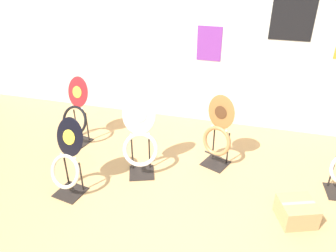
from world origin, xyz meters
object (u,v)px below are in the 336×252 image
(toilet_seat_display_crimson_swirl, at_px, (76,113))
(storage_box, at_px, (296,211))
(toilet_seat_display_white_plain, at_px, (140,140))
(toilet_seat_display_jazz_black, at_px, (67,163))
(toilet_seat_display_woodgrain, at_px, (218,135))

(toilet_seat_display_crimson_swirl, bearing_deg, storage_box, -15.48)
(toilet_seat_display_white_plain, distance_m, toilet_seat_display_crimson_swirl, 1.10)
(toilet_seat_display_jazz_black, relative_size, toilet_seat_display_woodgrain, 0.93)
(toilet_seat_display_white_plain, xyz_separation_m, toilet_seat_display_woodgrain, (0.80, 0.39, -0.03))
(toilet_seat_display_woodgrain, relative_size, storage_box, 2.17)
(toilet_seat_display_crimson_swirl, height_order, toilet_seat_display_woodgrain, toilet_seat_display_woodgrain)
(toilet_seat_display_white_plain, height_order, toilet_seat_display_jazz_black, toilet_seat_display_white_plain)
(toilet_seat_display_jazz_black, bearing_deg, toilet_seat_display_crimson_swirl, 113.58)
(toilet_seat_display_crimson_swirl, bearing_deg, toilet_seat_display_white_plain, -22.86)
(toilet_seat_display_woodgrain, height_order, storage_box, toilet_seat_display_woodgrain)
(toilet_seat_display_white_plain, bearing_deg, toilet_seat_display_crimson_swirl, 157.14)
(toilet_seat_display_white_plain, distance_m, toilet_seat_display_woodgrain, 0.89)
(toilet_seat_display_jazz_black, xyz_separation_m, toilet_seat_display_crimson_swirl, (-0.41, 0.93, 0.05))
(toilet_seat_display_jazz_black, distance_m, toilet_seat_display_woodgrain, 1.67)
(toilet_seat_display_crimson_swirl, bearing_deg, toilet_seat_display_woodgrain, -1.28)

